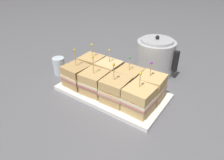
# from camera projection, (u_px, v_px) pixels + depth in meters

# --- Properties ---
(ground_plane) EXTENTS (6.00, 6.00, 0.00)m
(ground_plane) POSITION_uv_depth(u_px,v_px,m) (112.00, 93.00, 0.93)
(ground_plane) COLOR slate
(serving_platter) EXTENTS (0.49, 0.26, 0.02)m
(serving_platter) POSITION_uv_depth(u_px,v_px,m) (112.00, 92.00, 0.92)
(serving_platter) COLOR white
(serving_platter) RESTS_ON ground_plane
(sandwich_front_far_left) EXTENTS (0.11, 0.11, 0.18)m
(sandwich_front_far_left) POSITION_uv_depth(u_px,v_px,m) (77.00, 75.00, 0.94)
(sandwich_front_far_left) COLOR tan
(sandwich_front_far_left) RESTS_ON serving_platter
(sandwich_front_center_left) EXTENTS (0.11, 0.11, 0.18)m
(sandwich_front_center_left) POSITION_uv_depth(u_px,v_px,m) (95.00, 82.00, 0.88)
(sandwich_front_center_left) COLOR tan
(sandwich_front_center_left) RESTS_ON serving_platter
(sandwich_front_center_right) EXTENTS (0.11, 0.11, 0.18)m
(sandwich_front_center_right) POSITION_uv_depth(u_px,v_px,m) (116.00, 90.00, 0.83)
(sandwich_front_center_right) COLOR tan
(sandwich_front_center_right) RESTS_ON serving_platter
(sandwich_front_far_right) EXTENTS (0.11, 0.11, 0.17)m
(sandwich_front_far_right) POSITION_uv_depth(u_px,v_px,m) (139.00, 99.00, 0.77)
(sandwich_front_far_right) COLOR tan
(sandwich_front_far_right) RESTS_ON serving_platter
(sandwich_back_far_left) EXTENTS (0.11, 0.11, 0.17)m
(sandwich_back_far_left) POSITION_uv_depth(u_px,v_px,m) (92.00, 66.00, 1.01)
(sandwich_back_far_left) COLOR tan
(sandwich_back_far_left) RESTS_ON serving_platter
(sandwich_back_center_left) EXTENTS (0.11, 0.11, 0.17)m
(sandwich_back_center_left) POSITION_uv_depth(u_px,v_px,m) (109.00, 72.00, 0.96)
(sandwich_back_center_left) COLOR #DBB77A
(sandwich_back_center_left) RESTS_ON serving_platter
(sandwich_back_center_right) EXTENTS (0.11, 0.11, 0.17)m
(sandwich_back_center_right) POSITION_uv_depth(u_px,v_px,m) (129.00, 79.00, 0.90)
(sandwich_back_center_right) COLOR tan
(sandwich_back_center_right) RESTS_ON serving_platter
(sandwich_back_far_right) EXTENTS (0.11, 0.11, 0.17)m
(sandwich_back_far_right) POSITION_uv_depth(u_px,v_px,m) (151.00, 87.00, 0.85)
(sandwich_back_far_right) COLOR tan
(sandwich_back_far_right) RESTS_ON serving_platter
(kettle_steel) EXTENTS (0.22, 0.20, 0.21)m
(kettle_steel) POSITION_uv_depth(u_px,v_px,m) (155.00, 57.00, 1.05)
(kettle_steel) COLOR #B7BABF
(kettle_steel) RESTS_ON ground_plane
(drinking_glass) EXTENTS (0.06, 0.06, 0.09)m
(drinking_glass) POSITION_uv_depth(u_px,v_px,m) (59.00, 66.00, 1.07)
(drinking_glass) COLOR silver
(drinking_glass) RESTS_ON ground_plane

